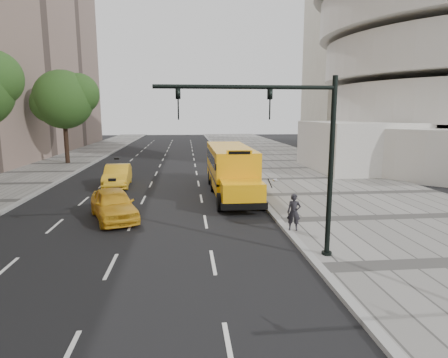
{
  "coord_description": "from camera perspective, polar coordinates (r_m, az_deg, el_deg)",
  "views": [
    {
      "loc": [
        1.63,
        -22.42,
        5.16
      ],
      "look_at": [
        3.5,
        -4.0,
        1.9
      ],
      "focal_mm": 30.0,
      "sensor_mm": 36.0,
      "label": 1
    }
  ],
  "objects": [
    {
      "name": "ground",
      "position": [
        23.06,
        -9.72,
        -3.09
      ],
      "size": [
        140.0,
        140.0,
        0.0
      ],
      "primitive_type": "plane",
      "color": "black",
      "rests_on": "ground"
    },
    {
      "name": "sidewalk_museum",
      "position": [
        25.22,
        18.64,
        -2.18
      ],
      "size": [
        12.0,
        140.0,
        0.15
      ],
      "primitive_type": "cube",
      "color": "gray",
      "rests_on": "ground"
    },
    {
      "name": "curb_museum",
      "position": [
        23.4,
        5.11,
        -2.61
      ],
      "size": [
        0.3,
        140.0,
        0.15
      ],
      "primitive_type": "cube",
      "color": "gray",
      "rests_on": "ground"
    },
    {
      "name": "curb_far",
      "position": [
        24.92,
        -28.42,
        -3.01
      ],
      "size": [
        0.3,
        140.0,
        0.15
      ],
      "primitive_type": "cube",
      "color": "gray",
      "rests_on": "ground"
    },
    {
      "name": "guggenheim",
      "position": [
        50.15,
        29.54,
        18.4
      ],
      "size": [
        33.2,
        42.2,
        35.0
      ],
      "color": "silver",
      "rests_on": "ground"
    },
    {
      "name": "tree_c",
      "position": [
        41.35,
        -23.15,
        11.13
      ],
      "size": [
        6.53,
        5.8,
        9.41
      ],
      "color": "black",
      "rests_on": "ground"
    },
    {
      "name": "school_bus",
      "position": [
        24.57,
        0.97,
        2.04
      ],
      "size": [
        2.96,
        11.56,
        3.19
      ],
      "color": "#FEAB0C",
      "rests_on": "ground"
    },
    {
      "name": "taxi_near",
      "position": [
        19.15,
        -16.5,
        -3.69
      ],
      "size": [
        3.27,
        4.85,
        1.53
      ],
      "primitive_type": "imported",
      "rotation": [
        0.0,
        0.0,
        0.36
      ],
      "color": "gold",
      "rests_on": "ground"
    },
    {
      "name": "taxi_far",
      "position": [
        27.65,
        -15.92,
        0.48
      ],
      "size": [
        1.96,
        4.83,
        1.56
      ],
      "primitive_type": "imported",
      "rotation": [
        0.0,
        0.0,
        0.07
      ],
      "color": "gold",
      "rests_on": "ground"
    },
    {
      "name": "pedestrian",
      "position": [
        16.47,
        10.61,
        -4.99
      ],
      "size": [
        0.67,
        0.54,
        1.6
      ],
      "primitive_type": "imported",
      "rotation": [
        0.0,
        0.0,
        -0.29
      ],
      "color": "black",
      "rests_on": "sidewalk_museum"
    },
    {
      "name": "traffic_signal",
      "position": [
        12.9,
        10.3,
        5.08
      ],
      "size": [
        6.18,
        0.36,
        6.4
      ],
      "color": "black",
      "rests_on": "ground"
    }
  ]
}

